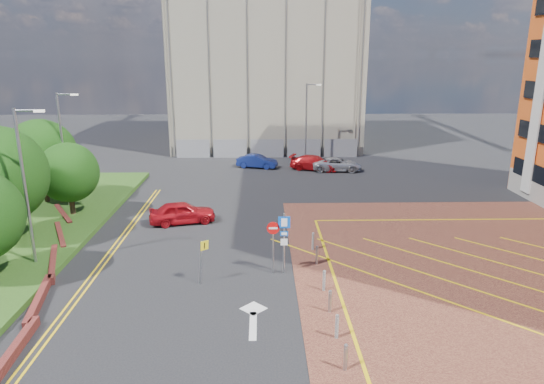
{
  "coord_description": "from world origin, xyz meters",
  "views": [
    {
      "loc": [
        -0.61,
        -21.7,
        10.75
      ],
      "look_at": [
        -0.07,
        2.53,
        3.87
      ],
      "focal_mm": 32.0,
      "sensor_mm": 36.0,
      "label": 1
    }
  ],
  "objects_px": {
    "tree_d": "(41,154)",
    "car_silver_back": "(337,164)",
    "tree_c": "(68,173)",
    "warning_sign": "(202,256)",
    "lamp_left_near": "(26,181)",
    "lamp_back": "(307,120)",
    "lamp_left_far": "(64,145)",
    "car_red_back": "(315,163)",
    "car_red_left": "(182,212)",
    "car_blue_back": "(257,161)",
    "sign_cluster": "(280,237)"
  },
  "relations": [
    {
      "from": "car_blue_back",
      "to": "tree_d",
      "type": "bearing_deg",
      "value": 143.38
    },
    {
      "from": "tree_c",
      "to": "tree_d",
      "type": "bearing_deg",
      "value": 135.0
    },
    {
      "from": "tree_d",
      "to": "car_silver_back",
      "type": "height_order",
      "value": "tree_d"
    },
    {
      "from": "lamp_left_far",
      "to": "lamp_back",
      "type": "relative_size",
      "value": 1.0
    },
    {
      "from": "tree_d",
      "to": "lamp_left_far",
      "type": "bearing_deg",
      "value": -25.68
    },
    {
      "from": "lamp_back",
      "to": "car_red_back",
      "type": "bearing_deg",
      "value": -83.29
    },
    {
      "from": "lamp_back",
      "to": "car_red_back",
      "type": "relative_size",
      "value": 1.67
    },
    {
      "from": "tree_c",
      "to": "warning_sign",
      "type": "distance_m",
      "value": 14.34
    },
    {
      "from": "car_silver_back",
      "to": "lamp_back",
      "type": "bearing_deg",
      "value": 34.18
    },
    {
      "from": "warning_sign",
      "to": "car_red_left",
      "type": "height_order",
      "value": "warning_sign"
    },
    {
      "from": "car_silver_back",
      "to": "lamp_left_far",
      "type": "bearing_deg",
      "value": 123.27
    },
    {
      "from": "lamp_left_far",
      "to": "car_red_left",
      "type": "relative_size",
      "value": 1.86
    },
    {
      "from": "lamp_left_far",
      "to": "tree_d",
      "type": "bearing_deg",
      "value": 154.32
    },
    {
      "from": "tree_c",
      "to": "warning_sign",
      "type": "relative_size",
      "value": 2.19
    },
    {
      "from": "tree_c",
      "to": "tree_d",
      "type": "relative_size",
      "value": 0.81
    },
    {
      "from": "car_red_left",
      "to": "car_blue_back",
      "type": "xyz_separation_m",
      "value": [
        4.82,
        16.24,
        -0.08
      ]
    },
    {
      "from": "lamp_left_near",
      "to": "car_blue_back",
      "type": "bearing_deg",
      "value": 63.74
    },
    {
      "from": "sign_cluster",
      "to": "car_red_left",
      "type": "distance_m",
      "value": 10.03
    },
    {
      "from": "car_blue_back",
      "to": "tree_c",
      "type": "bearing_deg",
      "value": 155.83
    },
    {
      "from": "car_red_left",
      "to": "car_silver_back",
      "type": "relative_size",
      "value": 0.91
    },
    {
      "from": "car_red_back",
      "to": "warning_sign",
      "type": "bearing_deg",
      "value": -179.57
    },
    {
      "from": "car_red_back",
      "to": "lamp_left_far",
      "type": "bearing_deg",
      "value": 141.19
    },
    {
      "from": "car_red_back",
      "to": "lamp_left_near",
      "type": "bearing_deg",
      "value": 161.23
    },
    {
      "from": "warning_sign",
      "to": "tree_d",
      "type": "bearing_deg",
      "value": 134.76
    },
    {
      "from": "lamp_left_far",
      "to": "car_red_back",
      "type": "bearing_deg",
      "value": 32.32
    },
    {
      "from": "car_red_left",
      "to": "car_red_back",
      "type": "xyz_separation_m",
      "value": [
        10.42,
        15.2,
        -0.04
      ]
    },
    {
      "from": "warning_sign",
      "to": "car_red_back",
      "type": "xyz_separation_m",
      "value": [
        8.04,
        24.12,
        -0.73
      ]
    },
    {
      "from": "tree_c",
      "to": "car_blue_back",
      "type": "height_order",
      "value": "tree_c"
    },
    {
      "from": "lamp_back",
      "to": "tree_c",
      "type": "bearing_deg",
      "value": -134.32
    },
    {
      "from": "lamp_left_near",
      "to": "lamp_back",
      "type": "distance_m",
      "value": 30.8
    },
    {
      "from": "car_red_left",
      "to": "car_blue_back",
      "type": "height_order",
      "value": "car_red_left"
    },
    {
      "from": "lamp_left_near",
      "to": "car_silver_back",
      "type": "xyz_separation_m",
      "value": [
        19.03,
        21.56,
        -4.01
      ]
    },
    {
      "from": "tree_c",
      "to": "lamp_back",
      "type": "relative_size",
      "value": 0.61
    },
    {
      "from": "lamp_left_near",
      "to": "car_red_back",
      "type": "xyz_separation_m",
      "value": [
        16.97,
        22.0,
        -3.97
      ]
    },
    {
      "from": "car_red_left",
      "to": "car_silver_back",
      "type": "height_order",
      "value": "car_red_left"
    },
    {
      "from": "lamp_back",
      "to": "car_blue_back",
      "type": "bearing_deg",
      "value": -150.03
    },
    {
      "from": "tree_c",
      "to": "lamp_back",
      "type": "distance_m",
      "value": 25.19
    },
    {
      "from": "lamp_back",
      "to": "car_silver_back",
      "type": "height_order",
      "value": "lamp_back"
    },
    {
      "from": "lamp_left_near",
      "to": "tree_c",
      "type": "bearing_deg",
      "value": 97.69
    },
    {
      "from": "car_blue_back",
      "to": "car_red_back",
      "type": "relative_size",
      "value": 0.83
    },
    {
      "from": "tree_c",
      "to": "car_red_left",
      "type": "height_order",
      "value": "tree_c"
    },
    {
      "from": "lamp_left_far",
      "to": "car_blue_back",
      "type": "distance_m",
      "value": 19.1
    },
    {
      "from": "tree_c",
      "to": "tree_d",
      "type": "height_order",
      "value": "tree_d"
    },
    {
      "from": "lamp_back",
      "to": "sign_cluster",
      "type": "bearing_deg",
      "value": -97.97
    },
    {
      "from": "tree_c",
      "to": "car_red_back",
      "type": "distance_m",
      "value": 22.98
    },
    {
      "from": "lamp_left_near",
      "to": "lamp_back",
      "type": "bearing_deg",
      "value": 57.6
    },
    {
      "from": "lamp_back",
      "to": "warning_sign",
      "type": "xyz_separation_m",
      "value": [
        -7.57,
        -28.12,
        -2.93
      ]
    },
    {
      "from": "car_red_left",
      "to": "warning_sign",
      "type": "bearing_deg",
      "value": -179.14
    },
    {
      "from": "tree_d",
      "to": "car_blue_back",
      "type": "xyz_separation_m",
      "value": [
        15.45,
        12.04,
        -3.22
      ]
    },
    {
      "from": "car_silver_back",
      "to": "sign_cluster",
      "type": "bearing_deg",
      "value": 168.84
    }
  ]
}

